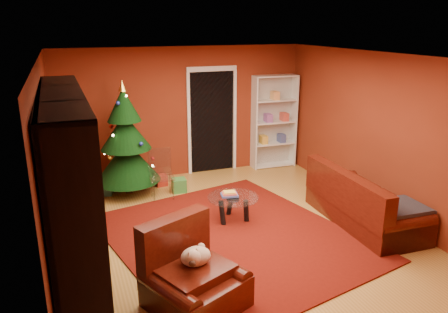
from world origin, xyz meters
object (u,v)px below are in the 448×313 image
object	(u,v)px
dog	(196,256)
christmas_tree	(126,140)
coffee_table	(233,208)
gift_box_teal	(105,187)
rug	(232,237)
gift_box_green	(179,185)
acrylic_chair	(162,177)
sofa	(365,196)
gift_box_red	(161,180)
armchair	(196,275)
media_unit	(71,197)
white_bookshelf	(274,122)

from	to	relation	value
dog	christmas_tree	bearing A→B (deg)	69.26
christmas_tree	coffee_table	world-z (taller)	christmas_tree
gift_box_teal	dog	bearing A→B (deg)	-80.24
rug	dog	bearing A→B (deg)	-125.86
gift_box_green	acrylic_chair	size ratio (longest dim) A/B	0.31
gift_box_green	sofa	xyz separation A→B (m)	(2.40, -2.30, 0.32)
sofa	coffee_table	size ratio (longest dim) A/B	2.55
gift_box_red	coffee_table	size ratio (longest dim) A/B	0.26
dog	sofa	bearing A→B (deg)	-5.01
gift_box_teal	coffee_table	bearing A→B (deg)	-46.27
armchair	acrylic_chair	size ratio (longest dim) A/B	1.24
gift_box_red	sofa	distance (m)	3.82
media_unit	armchair	bearing A→B (deg)	-34.87
media_unit	dog	xyz separation A→B (m)	(1.22, -0.74, -0.59)
armchair	sofa	size ratio (longest dim) A/B	0.49
media_unit	dog	size ratio (longest dim) A/B	7.65
gift_box_teal	media_unit	bearing A→B (deg)	-100.97
rug	white_bookshelf	distance (m)	3.64
christmas_tree	gift_box_green	size ratio (longest dim) A/B	8.39
gift_box_green	media_unit	bearing A→B (deg)	-125.84
acrylic_chair	white_bookshelf	bearing A→B (deg)	24.14
rug	sofa	xyz separation A→B (m)	(2.13, -0.24, 0.43)
christmas_tree	acrylic_chair	size ratio (longest dim) A/B	2.60
christmas_tree	coffee_table	bearing A→B (deg)	-52.21
gift_box_red	armchair	distance (m)	3.90
armchair	sofa	xyz separation A→B (m)	(3.10, 1.13, 0.05)
rug	christmas_tree	xyz separation A→B (m)	(-1.15, 2.30, 1.01)
sofa	armchair	bearing A→B (deg)	111.80
christmas_tree	gift_box_red	bearing A→B (deg)	16.85
rug	white_bookshelf	xyz separation A→B (m)	(2.06, 2.83, 0.98)
acrylic_chair	gift_box_green	bearing A→B (deg)	34.97
armchair	acrylic_chair	world-z (taller)	acrylic_chair
white_bookshelf	coffee_table	xyz separation A→B (m)	(-1.85, -2.30, -0.78)
rug	sofa	size ratio (longest dim) A/B	1.81
gift_box_red	white_bookshelf	distance (m)	2.75
christmas_tree	dog	bearing A→B (deg)	-86.65
gift_box_green	white_bookshelf	bearing A→B (deg)	18.40
media_unit	gift_box_green	xyz separation A→B (m)	(1.89, 2.62, -1.05)
gift_box_red	armchair	xyz separation A→B (m)	(-0.46, -3.87, 0.29)
christmas_tree	dog	size ratio (longest dim) A/B	5.25
christmas_tree	gift_box_red	distance (m)	1.13
gift_box_teal	acrylic_chair	bearing A→B (deg)	-31.36
gift_box_red	coffee_table	distance (m)	2.10
christmas_tree	white_bookshelf	xyz separation A→B (m)	(3.22, 0.53, -0.03)
christmas_tree	coffee_table	xyz separation A→B (m)	(1.37, -1.77, -0.81)
rug	gift_box_teal	distance (m)	2.89
gift_box_green	armchair	bearing A→B (deg)	-101.58
dog	acrylic_chair	world-z (taller)	acrylic_chair
white_bookshelf	armchair	bearing A→B (deg)	-123.61
media_unit	coffee_table	size ratio (longest dim) A/B	3.80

